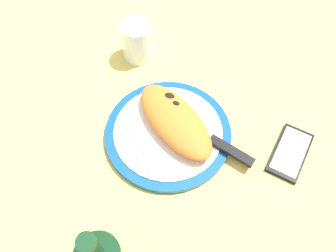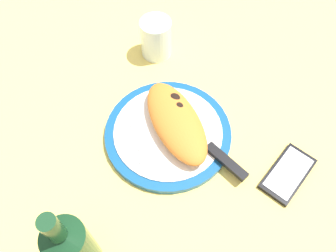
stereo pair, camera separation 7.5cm
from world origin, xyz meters
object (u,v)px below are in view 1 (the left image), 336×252
at_px(calzone, 175,120).
at_px(smartphone, 290,152).
at_px(fork, 142,149).
at_px(knife, 218,144).
at_px(plate, 168,133).
at_px(water_glass, 137,43).

xyz_separation_m(calzone, smartphone, (0.20, 0.16, -0.04)).
distance_m(fork, knife, 0.16).
bearing_deg(plate, fork, -87.85).
distance_m(plate, calzone, 0.04).
bearing_deg(smartphone, knife, -132.53).
relative_size(calzone, fork, 1.48).
bearing_deg(fork, water_glass, 146.39).
bearing_deg(plate, calzone, 90.14).
bearing_deg(water_glass, fork, -33.61).
bearing_deg(calzone, fork, -88.29).
distance_m(knife, smartphone, 0.16).
bearing_deg(smartphone, plate, -138.22).
distance_m(calzone, knife, 0.10).
height_order(calzone, knife, calzone).
bearing_deg(smartphone, fork, -128.30).
bearing_deg(water_glass, calzone, -15.99).
height_order(plate, smartphone, plate).
xyz_separation_m(knife, smartphone, (0.11, 0.12, -0.02)).
relative_size(knife, water_glass, 2.34).
relative_size(calzone, smartphone, 1.59).
height_order(plate, fork, fork).
height_order(calzone, fork, calzone).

